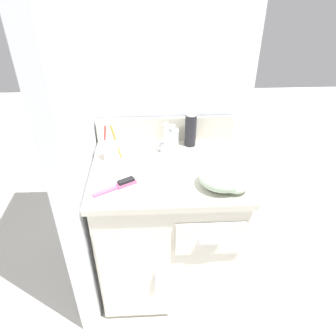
# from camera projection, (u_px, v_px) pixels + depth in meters

# --- Properties ---
(ground_plane) EXTENTS (6.00, 6.00, 0.00)m
(ground_plane) POSITION_uv_depth(u_px,v_px,m) (168.00, 274.00, 1.93)
(ground_plane) COLOR beige
(wall_back) EXTENTS (0.88, 0.08, 2.20)m
(wall_back) POSITION_uv_depth(u_px,v_px,m) (164.00, 72.00, 1.59)
(wall_back) COLOR silver
(wall_back) RESTS_ON ground_plane
(wall_left) EXTENTS (0.08, 0.63, 2.20)m
(wall_left) POSITION_uv_depth(u_px,v_px,m) (67.00, 100.00, 1.30)
(wall_left) COLOR silver
(wall_left) RESTS_ON ground_plane
(vanity) EXTENTS (0.70, 0.57, 0.76)m
(vanity) POSITION_uv_depth(u_px,v_px,m) (168.00, 226.00, 1.71)
(vanity) COLOR silver
(vanity) RESTS_ON ground_plane
(backsplash) EXTENTS (0.70, 0.02, 0.13)m
(backsplash) POSITION_uv_depth(u_px,v_px,m) (165.00, 129.00, 1.69)
(backsplash) COLOR beige
(backsplash) RESTS_ON vanity
(sink_faucet) EXTENTS (0.09, 0.09, 0.14)m
(sink_faucet) POSITION_uv_depth(u_px,v_px,m) (166.00, 140.00, 1.63)
(sink_faucet) COLOR silver
(sink_faucet) RESTS_ON vanity
(toothbrush_cup) EXTENTS (0.10, 0.07, 0.19)m
(toothbrush_cup) POSITION_uv_depth(u_px,v_px,m) (111.00, 149.00, 1.55)
(toothbrush_cup) COLOR silver
(toothbrush_cup) RESTS_ON vanity
(soap_dispenser) EXTENTS (0.06, 0.07, 0.13)m
(soap_dispenser) POSITION_uv_depth(u_px,v_px,m) (172.00, 138.00, 1.64)
(soap_dispenser) COLOR silver
(soap_dispenser) RESTS_ON vanity
(shaving_cream_can) EXTENTS (0.06, 0.06, 0.19)m
(shaving_cream_can) POSITION_uv_depth(u_px,v_px,m) (191.00, 128.00, 1.63)
(shaving_cream_can) COLOR black
(shaving_cream_can) RESTS_ON vanity
(hairbrush) EXTENTS (0.18, 0.12, 0.03)m
(hairbrush) POSITION_uv_depth(u_px,v_px,m) (121.00, 185.00, 1.39)
(hairbrush) COLOR #C1517F
(hairbrush) RESTS_ON vanity
(hand_towel) EXTENTS (0.21, 0.19, 0.09)m
(hand_towel) POSITION_uv_depth(u_px,v_px,m) (225.00, 178.00, 1.37)
(hand_towel) COLOR #A8BCA3
(hand_towel) RESTS_ON vanity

